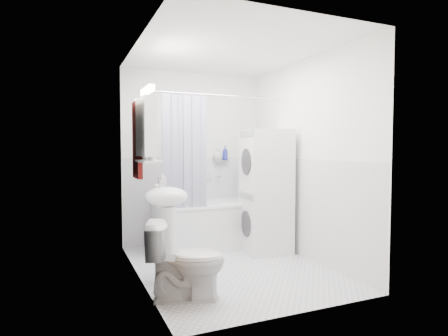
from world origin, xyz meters
name	(u,v)px	position (x,y,z in m)	size (l,w,h in m)	color
floor	(230,267)	(0.00, 0.00, 0.00)	(2.60, 2.60, 0.00)	silver
room_walls	(230,134)	(0.00, 0.00, 1.49)	(2.60, 2.60, 2.60)	white
wainscot	(220,210)	(0.00, 0.29, 0.60)	(1.98, 2.58, 2.58)	white
door	(157,186)	(-0.95, -0.55, 1.00)	(0.05, 2.00, 2.00)	brown
bathtub	(214,222)	(0.16, 0.92, 0.33)	(1.59, 0.75, 0.61)	white
tub_spout	(218,176)	(0.36, 1.25, 0.93)	(0.04, 0.04, 0.12)	silver
curtain_rod	(223,95)	(0.16, 0.60, 2.00)	(0.02, 0.02, 1.77)	silver
shower_curtain	(184,155)	(-0.35, 0.60, 1.25)	(0.55, 0.02, 1.45)	#131345
sink	(167,211)	(-0.75, -0.13, 0.70)	(0.44, 0.37, 1.04)	white
medicine_cabinet	(146,126)	(-0.90, 0.10, 1.57)	(0.13, 0.50, 0.71)	white
shelf	(148,161)	(-0.89, 0.10, 1.20)	(0.18, 0.54, 0.03)	silver
shower_caddy	(222,161)	(0.41, 1.24, 1.15)	(0.22, 0.06, 0.02)	silver
towel	(137,138)	(-0.94, 0.44, 1.45)	(0.07, 0.36, 0.88)	#640C0E
washer_dryer	(266,191)	(0.68, 0.40, 0.78)	(0.62, 0.61, 1.56)	white
toilet	(186,261)	(-0.72, -0.66, 0.34)	(0.39, 0.69, 0.68)	white
soap_pump	(162,183)	(-0.71, 0.25, 0.95)	(0.08, 0.17, 0.08)	gray
shelf_bottle	(151,157)	(-0.89, -0.05, 1.25)	(0.07, 0.18, 0.07)	gray
shelf_cup	(146,155)	(-0.89, 0.22, 1.26)	(0.10, 0.09, 0.10)	gray
shampoo_a	(218,156)	(0.35, 1.24, 1.23)	(0.13, 0.17, 0.13)	gray
shampoo_b	(225,157)	(0.47, 1.24, 1.20)	(0.08, 0.21, 0.08)	navy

